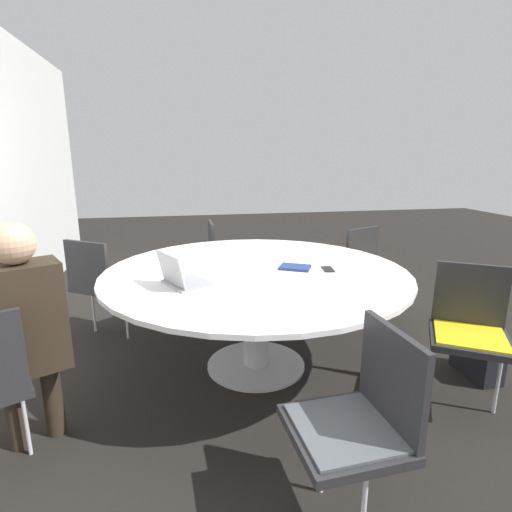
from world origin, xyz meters
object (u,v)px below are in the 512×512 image
(chair_1, at_px, (360,414))
(person_0, at_px, (24,323))
(chair_3, at_px, (372,267))
(chair_4, at_px, (224,255))
(spiral_notebook, at_px, (295,267))
(chair_2, at_px, (470,324))
(cell_phone, at_px, (328,269))
(chair_5, at_px, (100,279))
(laptop, at_px, (181,278))
(handbag, at_px, (477,357))

(chair_1, xyz_separation_m, person_0, (0.74, 1.44, 0.19))
(chair_3, xyz_separation_m, chair_4, (0.74, 1.29, 0.00))
(chair_4, height_order, spiral_notebook, chair_4)
(chair_2, xyz_separation_m, cell_phone, (0.58, 0.70, 0.22))
(person_0, bearing_deg, chair_3, 0.15)
(chair_4, relative_size, cell_phone, 5.87)
(chair_1, distance_m, chair_2, 1.25)
(chair_5, relative_size, laptop, 2.36)
(chair_1, bearing_deg, laptop, 27.69)
(chair_5, bearing_deg, person_0, -60.83)
(chair_1, height_order, chair_3, same)
(cell_phone, height_order, handbag, cell_phone)
(chair_3, xyz_separation_m, cell_phone, (-0.73, 0.72, 0.22))
(chair_2, bearing_deg, cell_phone, -7.50)
(chair_1, distance_m, chair_5, 2.46)
(chair_2, bearing_deg, handbag, -109.32)
(spiral_notebook, xyz_separation_m, handbag, (-0.40, -1.23, -0.61))
(handbag, bearing_deg, laptop, 85.25)
(person_0, xyz_separation_m, handbag, (0.20, -2.80, -0.58))
(chair_3, relative_size, cell_phone, 5.87)
(chair_5, bearing_deg, spiral_notebook, 7.08)
(cell_phone, bearing_deg, chair_2, -129.80)
(chair_4, xyz_separation_m, laptop, (-1.63, 0.45, 0.27))
(chair_2, relative_size, chair_5, 1.00)
(chair_5, relative_size, cell_phone, 5.87)
(chair_3, bearing_deg, handbag, 80.50)
(chair_1, relative_size, cell_phone, 5.87)
(person_0, bearing_deg, spiral_notebook, -5.54)
(laptop, xyz_separation_m, handbag, (-0.17, -2.03, -0.66))
(chair_1, distance_m, chair_3, 2.27)
(spiral_notebook, bearing_deg, handbag, -108.13)
(chair_5, height_order, spiral_notebook, chair_5)
(laptop, relative_size, cell_phone, 2.49)
(chair_2, height_order, spiral_notebook, chair_2)
(cell_phone, bearing_deg, spiral_notebook, 72.69)
(chair_4, relative_size, handbag, 2.42)
(cell_phone, xyz_separation_m, handbag, (-0.33, -1.01, -0.61))
(chair_1, relative_size, laptop, 2.36)
(person_0, xyz_separation_m, laptop, (0.37, -0.77, 0.08))
(laptop, bearing_deg, handbag, -121.40)
(person_0, distance_m, laptop, 0.86)
(chair_2, bearing_deg, spiral_notebook, -2.99)
(person_0, bearing_deg, laptop, -1.04)
(chair_2, relative_size, chair_3, 1.00)
(spiral_notebook, height_order, handbag, spiral_notebook)
(laptop, bearing_deg, chair_4, -41.98)
(laptop, xyz_separation_m, spiral_notebook, (0.24, -0.79, -0.04))
(chair_4, xyz_separation_m, spiral_notebook, (-1.40, -0.35, 0.23))
(chair_2, relative_size, chair_4, 1.00)
(chair_5, bearing_deg, chair_1, -23.42)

